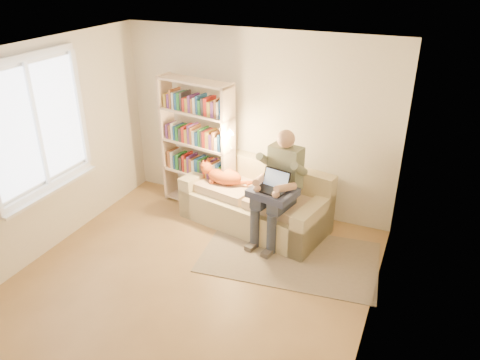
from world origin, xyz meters
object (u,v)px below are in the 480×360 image
at_px(cat, 222,175).
at_px(bookshelf, 197,139).
at_px(sofa, 256,203).
at_px(person, 279,182).
at_px(laptop, 275,185).

xyz_separation_m(cat, bookshelf, (-0.48, 0.18, 0.41)).
relative_size(cat, bookshelf, 0.40).
bearing_deg(sofa, bookshelf, -177.02).
xyz_separation_m(person, laptop, (-0.01, -0.14, 0.01)).
xyz_separation_m(person, bookshelf, (-1.39, 0.40, 0.23)).
distance_m(person, cat, 0.96).
distance_m(cat, laptop, 1.00).
distance_m(sofa, cat, 0.62).
height_order(person, laptop, person).
relative_size(person, bookshelf, 0.78).
xyz_separation_m(cat, laptop, (0.91, -0.36, 0.19)).
height_order(sofa, bookshelf, bookshelf).
height_order(sofa, person, person).
relative_size(sofa, laptop, 5.09).
xyz_separation_m(sofa, bookshelf, (-0.98, 0.16, 0.76)).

